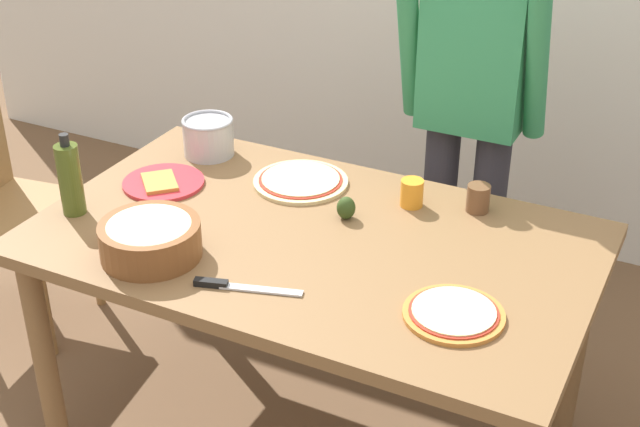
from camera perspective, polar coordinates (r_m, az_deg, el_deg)
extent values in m
cube|color=brown|center=(2.57, -0.50, -1.85)|extent=(1.60, 0.96, 0.04)
cylinder|color=brown|center=(2.88, -17.27, -8.62)|extent=(0.07, 0.07, 0.72)
cylinder|color=brown|center=(3.38, -8.28, -1.40)|extent=(0.07, 0.07, 0.72)
cylinder|color=brown|center=(2.92, 16.06, -7.82)|extent=(0.07, 0.07, 0.72)
cylinder|color=#2D2D38|center=(3.29, 7.50, -0.93)|extent=(0.12, 0.12, 0.85)
cylinder|color=#2D2D38|center=(3.25, 10.48, -1.64)|extent=(0.12, 0.12, 0.85)
cube|color=#338C59|center=(2.98, 10.02, 10.40)|extent=(0.34, 0.20, 0.55)
cylinder|color=#338C59|center=(3.00, 5.84, 10.81)|extent=(0.07, 0.21, 0.55)
cylinder|color=#338C59|center=(2.88, 13.73, 9.38)|extent=(0.07, 0.21, 0.55)
cube|color=olive|center=(3.44, -18.59, 0.03)|extent=(0.45, 0.45, 0.05)
cylinder|color=olive|center=(3.36, -17.21, -5.49)|extent=(0.04, 0.04, 0.45)
cylinder|color=olive|center=(3.59, -14.22, -2.62)|extent=(0.04, 0.04, 0.45)
cylinder|color=olive|center=(3.77, -18.63, -1.69)|extent=(0.04, 0.04, 0.45)
cylinder|color=beige|center=(2.84, -1.25, 2.04)|extent=(0.30, 0.30, 0.01)
cylinder|color=#B22D1E|center=(2.84, -1.25, 2.19)|extent=(0.27, 0.27, 0.00)
cylinder|color=beige|center=(2.84, -1.25, 2.26)|extent=(0.25, 0.25, 0.00)
cylinder|color=#C67A33|center=(2.25, 8.55, -6.41)|extent=(0.26, 0.26, 0.01)
cylinder|color=#B22D1E|center=(2.24, 8.56, -6.24)|extent=(0.23, 0.23, 0.00)
cylinder|color=beige|center=(2.24, 8.57, -6.16)|extent=(0.21, 0.21, 0.00)
cylinder|color=red|center=(2.88, -9.98, 1.96)|extent=(0.26, 0.26, 0.01)
cube|color=#CC8438|center=(2.86, -10.23, 2.01)|extent=(0.17, 0.17, 0.01)
cylinder|color=brown|center=(2.48, -10.80, -1.68)|extent=(0.28, 0.28, 0.10)
ellipsoid|color=beige|center=(2.46, -10.88, -0.88)|extent=(0.25, 0.25, 0.05)
cylinder|color=#47561E|center=(2.73, -15.68, 2.10)|extent=(0.07, 0.07, 0.22)
cylinder|color=black|center=(2.68, -16.05, 4.54)|extent=(0.03, 0.03, 0.04)
cylinder|color=#B7B7BC|center=(3.04, -7.15, 4.81)|extent=(0.17, 0.17, 0.12)
torus|color=#A5A5AD|center=(3.01, -7.22, 5.92)|extent=(0.17, 0.17, 0.01)
cylinder|color=orange|center=(2.71, 5.90, 1.32)|extent=(0.07, 0.07, 0.08)
cylinder|color=brown|center=(2.71, 10.08, 0.97)|extent=(0.07, 0.07, 0.08)
cube|color=silver|center=(2.32, -3.78, -4.88)|extent=(0.22, 0.09, 0.01)
cube|color=black|center=(2.35, -6.99, -4.43)|extent=(0.09, 0.05, 0.02)
ellipsoid|color=#2D4219|center=(2.63, 1.68, 0.36)|extent=(0.06, 0.06, 0.07)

